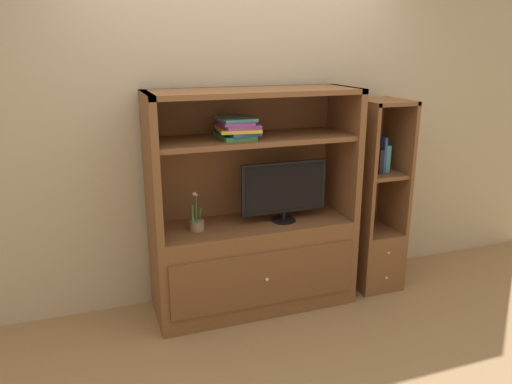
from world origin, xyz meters
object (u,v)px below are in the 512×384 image
Objects in this scene: media_console at (253,241)px; tv_monitor at (284,189)px; potted_plant at (197,224)px; upright_book_row at (375,157)px; magazine_stack at (237,128)px; bookshelf_tall at (374,223)px.

tv_monitor is at bearing -13.92° from media_console.
potted_plant is 1.49m from upright_book_row.
magazine_stack is 1.35× the size of upright_book_row.
upright_book_row is at bearing -166.19° from bookshelf_tall.
potted_plant is 1.50m from bookshelf_tall.
upright_book_row is (1.13, -0.00, -0.29)m from magazine_stack.
media_console is 2.51× the size of tv_monitor.
tv_monitor is 0.59m from magazine_stack.
upright_book_row reaches higher than potted_plant.
media_console reaches higher than upright_book_row.
magazine_stack is 1.17m from upright_book_row.
bookshelf_tall is (1.18, 0.01, -0.86)m from magazine_stack.
magazine_stack is (0.31, 0.02, 0.67)m from potted_plant.
media_console is 1.05m from bookshelf_tall.
bookshelf_tall is at bearing 4.08° from tv_monitor.
bookshelf_tall reaches higher than upright_book_row.
media_console is at bearing -179.76° from bookshelf_tall.
media_console reaches higher than tv_monitor.
potted_plant is 0.76× the size of magazine_stack.
tv_monitor is 0.92m from bookshelf_tall.
magazine_stack is 1.46m from bookshelf_tall.
bookshelf_tall reaches higher than magazine_stack.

